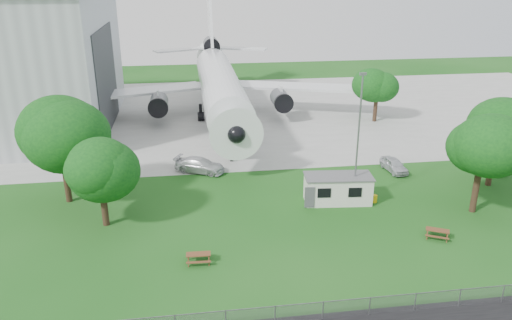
{
  "coord_description": "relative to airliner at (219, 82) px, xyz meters",
  "views": [
    {
      "loc": [
        -6.64,
        -33.97,
        20.34
      ],
      "look_at": [
        -0.68,
        8.0,
        4.0
      ],
      "focal_mm": 35.0,
      "sensor_mm": 36.0,
      "label": 1
    }
  ],
  "objects": [
    {
      "name": "tree_west_big",
      "position": [
        -15.99,
        -25.71,
        1.1
      ],
      "size": [
        8.35,
        8.35,
        10.55
      ],
      "color": "#382619",
      "rests_on": "ground"
    },
    {
      "name": "car_ne_sedan",
      "position": [
        27.71,
        -23.86,
        -4.57
      ],
      "size": [
        2.06,
        4.43,
        1.41
      ],
      "primitive_type": "imported",
      "rotation": [
        0.0,
        0.0,
        -0.14
      ],
      "color": "black",
      "rests_on": "ground"
    },
    {
      "name": "site_cabin",
      "position": [
        8.76,
        -29.32,
        -3.96
      ],
      "size": [
        6.86,
        3.26,
        2.62
      ],
      "color": "silver",
      "rests_on": "ground"
    },
    {
      "name": "concrete_apron",
      "position": [
        2.0,
        2.14,
        -5.25
      ],
      "size": [
        120.0,
        46.0,
        0.03
      ],
      "primitive_type": "cube",
      "color": "#B7B7B2",
      "rests_on": "ground"
    },
    {
      "name": "car_apron_van",
      "position": [
        -3.65,
        -20.27,
        -4.49
      ],
      "size": [
        5.77,
        4.28,
        1.56
      ],
      "primitive_type": "imported",
      "rotation": [
        0.0,
        0.0,
        1.12
      ],
      "color": "silver",
      "rests_on": "ground"
    },
    {
      "name": "tree_west_small",
      "position": [
        -11.95,
        -30.91,
        -0.38
      ],
      "size": [
        6.31,
        6.31,
        8.05
      ],
      "color": "#382619",
      "rests_on": "ground"
    },
    {
      "name": "ground",
      "position": [
        2.0,
        -35.86,
        -5.27
      ],
      "size": [
        160.0,
        160.0,
        0.0
      ],
      "primitive_type": "plane",
      "color": "#2B6523"
    },
    {
      "name": "picnic_east",
      "position": [
        14.75,
        -36.97,
        -5.27
      ],
      "size": [
        2.29,
        2.16,
        0.76
      ],
      "primitive_type": null,
      "rotation": [
        0.0,
        0.0,
        -0.47
      ],
      "color": "brown",
      "rests_on": "ground"
    },
    {
      "name": "tree_far_apron",
      "position": [
        21.6,
        -4.74,
        -0.37
      ],
      "size": [
        5.94,
        5.94,
        7.89
      ],
      "color": "#382619",
      "rests_on": "ground"
    },
    {
      "name": "tree_east_back",
      "position": [
        24.87,
        -27.75,
        0.97
      ],
      "size": [
        7.08,
        7.08,
        9.79
      ],
      "color": "#382619",
      "rests_on": "ground"
    },
    {
      "name": "tree_east_front",
      "position": [
        20.15,
        -32.95,
        1.06
      ],
      "size": [
        6.59,
        6.59,
        9.64
      ],
      "color": "#382619",
      "rests_on": "ground"
    },
    {
      "name": "car_ne_hatch",
      "position": [
        16.9,
        -22.95,
        -4.57
      ],
      "size": [
        2.08,
        4.27,
        1.4
      ],
      "primitive_type": "imported",
      "rotation": [
        0.0,
        0.0,
        0.1
      ],
      "color": "#B6B8BE",
      "rests_on": "ground"
    },
    {
      "name": "picnic_west",
      "position": [
        -4.39,
        -37.89,
        -5.27
      ],
      "size": [
        1.85,
        1.56,
        0.76
      ],
      "primitive_type": null,
      "rotation": [
        0.0,
        0.0,
        -0.04
      ],
      "color": "brown",
      "rests_on": "ground"
    },
    {
      "name": "airliner",
      "position": [
        0.0,
        0.0,
        0.0
      ],
      "size": [
        46.36,
        47.73,
        17.69
      ],
      "color": "white",
      "rests_on": "ground"
    },
    {
      "name": "lamp_mast",
      "position": [
        10.2,
        -29.66,
        0.73
      ],
      "size": [
        0.16,
        0.16,
        12.0
      ],
      "primitive_type": "cylinder",
      "color": "slate",
      "rests_on": "ground"
    }
  ]
}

